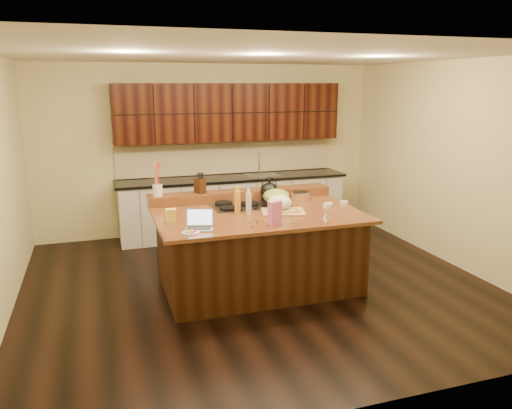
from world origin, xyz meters
name	(u,v)px	position (x,y,z in m)	size (l,w,h in m)	color
room	(257,176)	(0.00, 0.00, 1.35)	(5.52, 5.02, 2.72)	black
island	(257,249)	(0.00, 0.00, 0.46)	(2.40, 1.60, 0.92)	black
back_ledge	(241,195)	(0.00, 0.70, 0.98)	(2.40, 0.30, 0.12)	black
cooktop	(250,205)	(0.00, 0.30, 0.94)	(0.92, 0.52, 0.05)	gray
back_counter	(232,174)	(0.30, 2.23, 0.98)	(3.70, 0.66, 2.40)	silver
kettle	(269,191)	(0.30, 0.43, 1.07)	(0.23, 0.23, 0.21)	black
green_bowl	(276,196)	(0.30, 0.17, 1.05)	(0.32, 0.32, 0.18)	olive
laptop	(199,223)	(-0.79, -0.46, 0.97)	(0.34, 0.30, 0.20)	#B7B7BC
oil_bottle	(238,202)	(-0.24, 0.01, 1.06)	(0.07, 0.07, 0.27)	gold
vinegar_bottle	(249,204)	(-0.13, -0.06, 1.04)	(0.06, 0.06, 0.25)	silver
wooden_tray	(280,205)	(0.26, -0.08, 1.01)	(0.57, 0.47, 0.20)	tan
ramekin_a	(327,206)	(0.88, -0.04, 0.94)	(0.10, 0.10, 0.04)	white
ramekin_b	(344,203)	(1.15, 0.02, 0.94)	(0.10, 0.10, 0.04)	white
ramekin_c	(329,204)	(0.93, 0.00, 0.94)	(0.10, 0.10, 0.04)	white
strainer_bowl	(301,196)	(0.73, 0.43, 0.97)	(0.24, 0.24, 0.09)	#996B3F
kitchen_timer	(326,215)	(0.66, -0.47, 0.96)	(0.08, 0.08, 0.07)	silver
pink_bag	(275,213)	(0.01, -0.58, 1.05)	(0.14, 0.07, 0.26)	pink
candy_plate	(191,233)	(-0.91, -0.60, 0.93)	(0.18, 0.18, 0.01)	white
package_box	(171,216)	(-1.04, -0.15, 1.00)	(0.11, 0.08, 0.16)	#EFE754
utensil_crock	(158,190)	(-1.07, 0.70, 1.11)	(0.12, 0.12, 0.14)	white
knife_block	(200,186)	(-0.54, 0.70, 1.14)	(0.10, 0.16, 0.19)	black
gumdrop_0	(280,224)	(0.07, -0.58, 0.93)	(0.02, 0.02, 0.02)	red
gumdrop_1	(275,221)	(0.06, -0.45, 0.93)	(0.02, 0.02, 0.02)	#198C26
gumdrop_2	(268,225)	(-0.07, -0.58, 0.93)	(0.02, 0.02, 0.02)	red
gumdrop_3	(250,222)	(-0.23, -0.43, 0.93)	(0.02, 0.02, 0.02)	#198C26
gumdrop_4	(252,226)	(-0.25, -0.57, 0.93)	(0.02, 0.02, 0.02)	red
gumdrop_5	(256,221)	(-0.14, -0.40, 0.93)	(0.02, 0.02, 0.02)	#198C26
gumdrop_6	(257,223)	(-0.16, -0.48, 0.93)	(0.02, 0.02, 0.02)	red
gumdrop_7	(275,223)	(0.02, -0.55, 0.93)	(0.02, 0.02, 0.02)	#198C26
gumdrop_8	(272,225)	(-0.02, -0.59, 0.93)	(0.02, 0.02, 0.02)	red
gumdrop_9	(290,223)	(0.18, -0.60, 0.93)	(0.02, 0.02, 0.02)	#198C26
gumdrop_10	(270,219)	(0.02, -0.39, 0.93)	(0.02, 0.02, 0.02)	red
gumdrop_11	(263,222)	(-0.08, -0.45, 0.93)	(0.02, 0.02, 0.02)	#198C26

